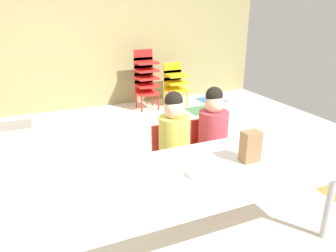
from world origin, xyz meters
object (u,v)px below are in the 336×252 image
at_px(paper_plate_center_table, 104,198).
at_px(paper_bag_brown, 250,146).
at_px(seated_child_middle_seat, 213,128).
at_px(donut_powdered_loose, 195,173).
at_px(donut_powdered_on_plate, 196,170).
at_px(paper_plate_near_edge, 196,172).
at_px(kid_chair_yellow_stack, 175,81).
at_px(craft_table, 177,181).
at_px(kid_chair_red_stack, 146,76).
at_px(seated_child_near_camera, 174,134).

bearing_deg(paper_plate_center_table, paper_bag_brown, 3.50).
xyz_separation_m(seated_child_middle_seat, donut_powdered_loose, (-0.54, -0.68, 0.01)).
bearing_deg(donut_powdered_on_plate, paper_bag_brown, 0.28).
bearing_deg(paper_plate_near_edge, kid_chair_yellow_stack, 67.26).
bearing_deg(donut_powdered_loose, craft_table, 160.43).
distance_m(craft_table, paper_plate_center_table, 0.50).
xyz_separation_m(kid_chair_red_stack, paper_plate_near_edge, (-0.81, -3.13, 0.03)).
distance_m(craft_table, kid_chair_red_stack, 3.26).
distance_m(seated_child_middle_seat, kid_chair_red_stack, 2.50).
relative_size(seated_child_middle_seat, paper_bag_brown, 4.17).
height_order(paper_plate_near_edge, donut_powdered_on_plate, donut_powdered_on_plate).
bearing_deg(kid_chair_yellow_stack, donut_powdered_on_plate, -112.74).
xyz_separation_m(paper_plate_center_table, donut_powdered_on_plate, (0.62, 0.06, 0.02)).
relative_size(craft_table, seated_child_middle_seat, 2.37).
distance_m(kid_chair_yellow_stack, donut_powdered_loose, 3.43).
bearing_deg(seated_child_middle_seat, donut_powdered_loose, -128.69).
distance_m(seated_child_near_camera, donut_powdered_on_plate, 0.67).
xyz_separation_m(craft_table, paper_plate_near_edge, (0.13, -0.01, 0.04)).
relative_size(kid_chair_red_stack, paper_plate_center_table, 5.11).
height_order(seated_child_near_camera, donut_powdered_loose, seated_child_near_camera).
height_order(seated_child_middle_seat, paper_plate_near_edge, seated_child_middle_seat).
distance_m(craft_table, kid_chair_yellow_stack, 3.44).
xyz_separation_m(kid_chair_red_stack, paper_plate_center_table, (-1.43, -3.19, 0.03)).
height_order(kid_chair_yellow_stack, donut_powdered_loose, kid_chair_yellow_stack).
bearing_deg(paper_plate_near_edge, paper_plate_center_table, -174.31).
relative_size(seated_child_near_camera, paper_plate_near_edge, 5.10).
xyz_separation_m(seated_child_middle_seat, kid_chair_yellow_stack, (0.79, 2.48, -0.16)).
bearing_deg(donut_powdered_on_plate, kid_chair_red_stack, 75.56).
height_order(paper_bag_brown, donut_powdered_loose, paper_bag_brown).
xyz_separation_m(donut_powdered_on_plate, donut_powdered_loose, (-0.02, -0.03, -0.01)).
height_order(craft_table, kid_chair_yellow_stack, kid_chair_yellow_stack).
relative_size(craft_table, donut_powdered_loose, 17.71).
bearing_deg(paper_plate_center_table, donut_powdered_on_plate, 5.69).
height_order(paper_bag_brown, paper_plate_center_table, paper_bag_brown).
bearing_deg(kid_chair_yellow_stack, craft_table, -114.83).
bearing_deg(donut_powdered_loose, seated_child_middle_seat, 51.31).
distance_m(craft_table, paper_plate_near_edge, 0.14).
height_order(kid_chair_red_stack, donut_powdered_loose, kid_chair_red_stack).
distance_m(seated_child_near_camera, paper_plate_center_table, 1.04).
relative_size(craft_table, paper_plate_center_table, 12.07).
xyz_separation_m(seated_child_middle_seat, paper_plate_center_table, (-1.14, -0.71, -0.00)).
relative_size(craft_table, seated_child_near_camera, 2.37).
bearing_deg(kid_chair_yellow_stack, paper_plate_near_edge, -112.74).
bearing_deg(kid_chair_red_stack, donut_powdered_loose, -104.70).
height_order(craft_table, paper_plate_near_edge, paper_plate_near_edge).
distance_m(seated_child_near_camera, seated_child_middle_seat, 0.38).
bearing_deg(paper_bag_brown, craft_table, 179.06).
relative_size(paper_plate_near_edge, donut_powdered_loose, 1.47).
height_order(craft_table, kid_chair_red_stack, kid_chair_red_stack).
bearing_deg(kid_chair_yellow_stack, paper_bag_brown, -105.82).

